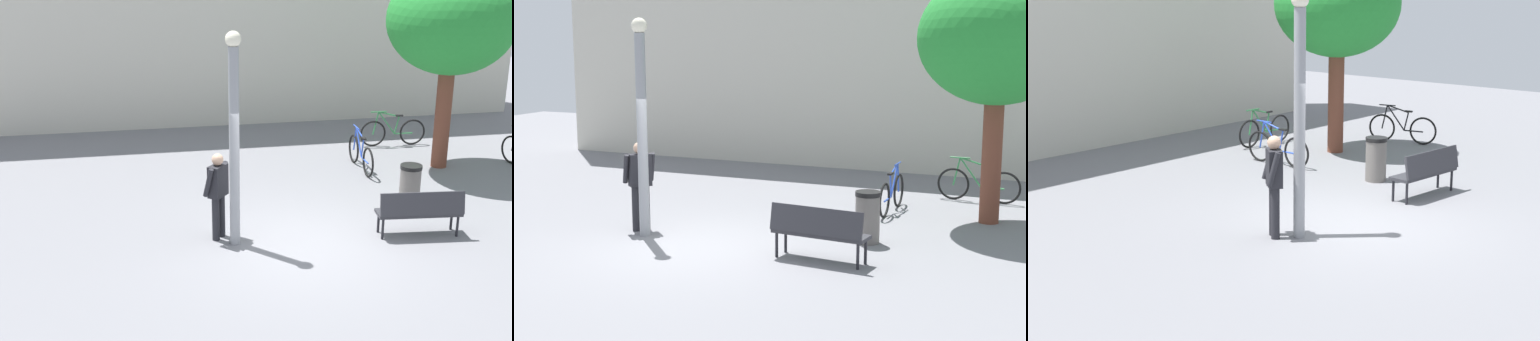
# 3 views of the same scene
# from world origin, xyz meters

# --- Properties ---
(ground_plane) EXTENTS (36.00, 36.00, 0.00)m
(ground_plane) POSITION_xyz_m (0.00, 0.00, 0.00)
(ground_plane) COLOR slate
(building_facade) EXTENTS (17.75, 2.00, 8.12)m
(building_facade) POSITION_xyz_m (0.00, 9.55, 4.06)
(building_facade) COLOR beige
(building_facade) RESTS_ON ground_plane
(lamppost) EXTENTS (0.28, 0.28, 3.91)m
(lamppost) POSITION_xyz_m (-1.17, 0.32, 2.11)
(lamppost) COLOR gray
(lamppost) RESTS_ON ground_plane
(person_by_lamppost) EXTENTS (0.55, 0.60, 1.67)m
(person_by_lamppost) POSITION_xyz_m (-1.44, 0.63, 0.97)
(person_by_lamppost) COLOR #232328
(person_by_lamppost) RESTS_ON ground_plane
(park_bench) EXTENTS (1.64, 0.62, 0.92)m
(park_bench) POSITION_xyz_m (2.30, 0.01, 0.55)
(park_bench) COLOR #2D2D33
(park_bench) RESTS_ON ground_plane
(plaza_tree) EXTENTS (2.98, 2.98, 4.83)m
(plaza_tree) POSITION_xyz_m (4.46, 3.82, 3.53)
(plaza_tree) COLOR brown
(plaza_tree) RESTS_ON ground_plane
(bicycle_green) EXTENTS (1.81, 0.13, 0.97)m
(bicycle_green) POSITION_xyz_m (3.96, 5.69, 0.38)
(bicycle_green) COLOR black
(bicycle_green) RESTS_ON ground_plane
(bicycle_blue) EXTENTS (0.08, 1.81, 0.97)m
(bicycle_blue) POSITION_xyz_m (2.48, 3.97, 0.38)
(bicycle_blue) COLOR black
(bicycle_blue) RESTS_ON ground_plane
(trash_bin) EXTENTS (0.45, 0.45, 0.92)m
(trash_bin) POSITION_xyz_m (2.70, 1.45, 0.46)
(trash_bin) COLOR #66605B
(trash_bin) RESTS_ON ground_plane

